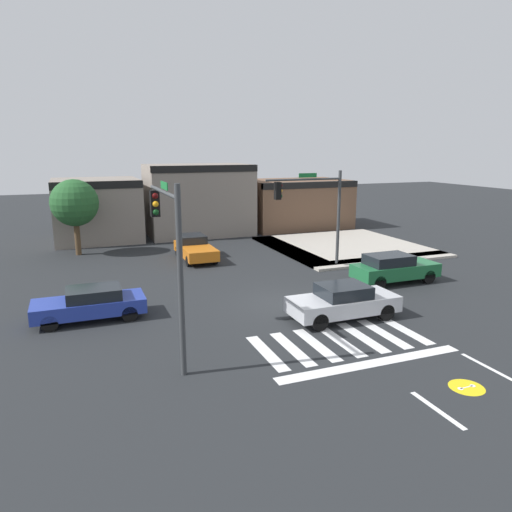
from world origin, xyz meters
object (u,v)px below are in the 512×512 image
at_px(traffic_signal_southwest, 168,237).
at_px(traffic_signal_northeast, 312,202).
at_px(car_silver, 343,302).
at_px(car_orange, 195,248).
at_px(car_green, 394,268).
at_px(car_blue, 90,303).
at_px(roadside_tree, 75,203).

bearing_deg(traffic_signal_southwest, traffic_signal_northeast, -48.73).
distance_m(traffic_signal_northeast, car_silver, 8.86).
height_order(car_orange, car_green, car_green).
height_order(traffic_signal_northeast, car_blue, traffic_signal_northeast).
xyz_separation_m(traffic_signal_southwest, car_orange, (4.14, 13.35, -3.33)).
xyz_separation_m(car_silver, car_green, (5.24, 3.66, 0.05)).
height_order(traffic_signal_southwest, car_green, traffic_signal_southwest).
height_order(car_silver, car_blue, car_silver).
bearing_deg(traffic_signal_southwest, car_orange, -17.24).
distance_m(car_silver, car_green, 6.39).
bearing_deg(roadside_tree, car_orange, -30.29).
xyz_separation_m(traffic_signal_southwest, car_green, (12.40, 4.42, -3.25)).
relative_size(car_silver, roadside_tree, 0.91).
relative_size(traffic_signal_northeast, car_silver, 1.25).
relative_size(traffic_signal_southwest, car_silver, 1.31).
relative_size(car_orange, car_blue, 0.99).
height_order(car_blue, roadside_tree, roadside_tree).
relative_size(car_blue, roadside_tree, 0.89).
height_order(traffic_signal_southwest, car_blue, traffic_signal_southwest).
distance_m(traffic_signal_northeast, car_orange, 8.03).
xyz_separation_m(traffic_signal_southwest, car_blue, (-2.44, 4.40, -3.35)).
height_order(car_orange, car_blue, car_orange).
distance_m(car_green, car_blue, 14.84).
relative_size(car_green, car_blue, 1.02).
bearing_deg(car_blue, car_green, 0.09).
distance_m(traffic_signal_southwest, car_blue, 6.04).
relative_size(car_green, roadside_tree, 0.91).
distance_m(traffic_signal_northeast, car_green, 5.80).
bearing_deg(car_green, car_blue, -179.91).
bearing_deg(car_orange, roadside_tree, -120.29).
xyz_separation_m(traffic_signal_northeast, car_orange, (-5.68, 4.73, -3.13)).
bearing_deg(traffic_signal_northeast, roadside_tree, -34.90).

